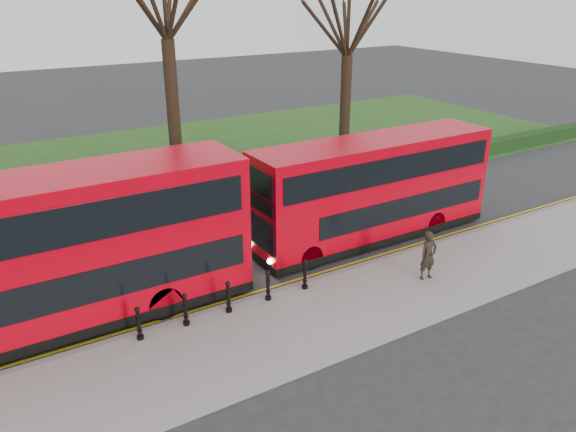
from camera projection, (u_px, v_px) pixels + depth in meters
ground at (232, 291)px, 18.84m from camera, size 120.00×120.00×0.00m
pavement at (277, 332)px, 16.44m from camera, size 60.00×4.00×0.15m
kerb at (245, 302)px, 18.02m from camera, size 60.00×0.25×0.16m
grass_verge at (112, 172)px, 30.68m from camera, size 60.00×18.00×0.06m
hedge at (162, 214)px, 24.06m from camera, size 60.00×0.90×0.80m
yellow_line_outer at (241, 300)px, 18.28m from camera, size 60.00×0.10×0.01m
yellow_line_inner at (239, 297)px, 18.44m from camera, size 60.00×0.10×0.01m
tree_right at (349, 17)px, 29.47m from camera, size 6.97×6.97×10.89m
bollard_row at (228, 297)px, 17.17m from camera, size 5.74×0.15×1.00m
bus_lead at (49, 256)px, 16.00m from camera, size 11.70×2.68×4.65m
bus_rear at (373, 190)px, 22.04m from camera, size 10.25×2.36×4.08m
pedestrian at (428, 255)px, 19.01m from camera, size 0.66×0.46×1.73m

